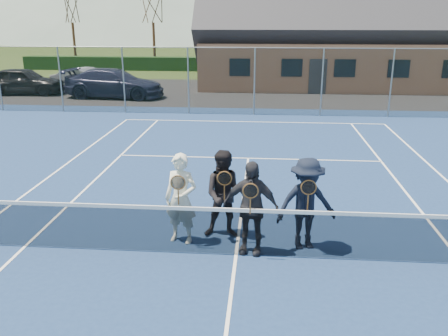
# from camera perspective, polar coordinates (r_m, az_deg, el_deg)

# --- Properties ---
(ground) EXTENTS (220.00, 220.00, 0.00)m
(ground) POSITION_cam_1_polar(r_m,az_deg,el_deg) (28.30, 3.93, 8.95)
(ground) COLOR #2E4117
(ground) RESTS_ON ground
(court_surface) EXTENTS (30.00, 30.00, 0.02)m
(court_surface) POSITION_cam_1_polar(r_m,az_deg,el_deg) (9.05, 1.46, -10.47)
(court_surface) COLOR navy
(court_surface) RESTS_ON ground
(tarmac_carpark) EXTENTS (40.00, 12.00, 0.01)m
(tarmac_carpark) POSITION_cam_1_polar(r_m,az_deg,el_deg) (28.64, -4.20, 9.06)
(tarmac_carpark) COLOR black
(tarmac_carpark) RESTS_ON ground
(hedge_row) EXTENTS (40.00, 1.20, 1.10)m
(hedge_row) POSITION_cam_1_polar(r_m,az_deg,el_deg) (40.14, 4.28, 12.32)
(hedge_row) COLOR black
(hedge_row) RESTS_ON ground
(car_a) EXTENTS (4.65, 2.08, 1.55)m
(car_a) POSITION_cam_1_polar(r_m,az_deg,el_deg) (30.07, -23.00, 9.63)
(car_a) COLOR black
(car_a) RESTS_ON ground
(car_b) EXTENTS (4.63, 2.73, 1.44)m
(car_b) POSITION_cam_1_polar(r_m,az_deg,el_deg) (29.35, -16.03, 10.06)
(car_b) COLOR #9A9CA3
(car_b) RESTS_ON ground
(car_c) EXTENTS (5.64, 2.69, 1.59)m
(car_c) POSITION_cam_1_polar(r_m,az_deg,el_deg) (27.24, -13.05, 9.89)
(car_c) COLOR #1B1E37
(car_c) RESTS_ON ground
(court_markings) EXTENTS (11.03, 23.83, 0.01)m
(court_markings) POSITION_cam_1_polar(r_m,az_deg,el_deg) (9.04, 1.46, -10.39)
(court_markings) COLOR white
(court_markings) RESTS_ON court_surface
(tennis_net) EXTENTS (11.68, 0.08, 1.10)m
(tennis_net) POSITION_cam_1_polar(r_m,az_deg,el_deg) (8.81, 1.49, -7.44)
(tennis_net) COLOR slate
(tennis_net) RESTS_ON ground
(perimeter_fence) EXTENTS (30.07, 0.07, 3.02)m
(perimeter_fence) POSITION_cam_1_polar(r_m,az_deg,el_deg) (21.65, 3.68, 10.35)
(perimeter_fence) COLOR slate
(perimeter_fence) RESTS_ON ground
(clubhouse) EXTENTS (15.60, 8.20, 7.70)m
(clubhouse) POSITION_cam_1_polar(r_m,az_deg,el_deg) (32.16, 11.69, 16.83)
(clubhouse) COLOR #9E6B4C
(clubhouse) RESTS_ON ground
(player_a) EXTENTS (0.74, 0.58, 1.80)m
(player_a) POSITION_cam_1_polar(r_m,az_deg,el_deg) (9.24, -5.19, -3.70)
(player_a) COLOR white
(player_a) RESTS_ON court_surface
(player_b) EXTENTS (0.90, 0.72, 1.80)m
(player_b) POSITION_cam_1_polar(r_m,az_deg,el_deg) (9.43, 0.19, -3.19)
(player_b) COLOR black
(player_b) RESTS_ON court_surface
(player_c) EXTENTS (1.11, 0.60, 1.80)m
(player_c) POSITION_cam_1_polar(r_m,az_deg,el_deg) (8.80, 3.22, -4.77)
(player_c) COLOR #26262C
(player_c) RESTS_ON court_surface
(player_d) EXTENTS (1.30, 0.95, 1.80)m
(player_d) POSITION_cam_1_polar(r_m,az_deg,el_deg) (9.09, 9.86, -4.28)
(player_d) COLOR black
(player_d) RESTS_ON court_surface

